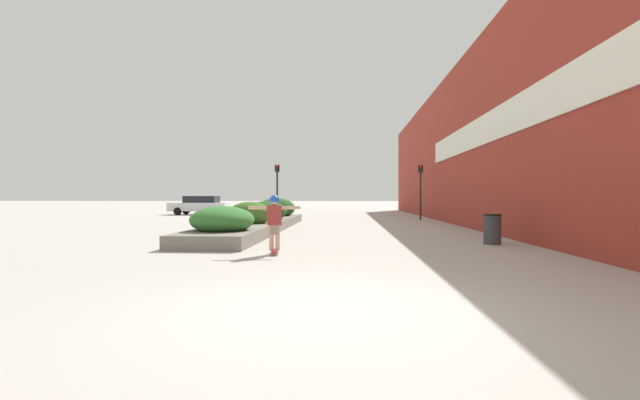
{
  "coord_description": "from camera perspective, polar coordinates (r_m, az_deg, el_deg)",
  "views": [
    {
      "loc": [
        0.33,
        -5.51,
        1.44
      ],
      "look_at": [
        -0.67,
        9.93,
        1.33
      ],
      "focal_mm": 24.0,
      "sensor_mm": 36.0,
      "label": 1
    }
  ],
  "objects": [
    {
      "name": "planter_box",
      "position": [
        19.06,
        -8.07,
        -2.39
      ],
      "size": [
        2.2,
        14.63,
        1.38
      ],
      "color": "slate",
      "rests_on": "ground_plane"
    },
    {
      "name": "car_center_left",
      "position": [
        33.71,
        23.85,
        -0.67
      ],
      "size": [
        4.51,
        1.92,
        1.58
      ],
      "rotation": [
        0.0,
        0.0,
        1.57
      ],
      "color": "#BCBCC1",
      "rests_on": "ground_plane"
    },
    {
      "name": "trash_bin",
      "position": [
        14.03,
        21.98,
        -3.61
      ],
      "size": [
        0.53,
        0.53,
        0.92
      ],
      "color": "#38383D",
      "rests_on": "ground_plane"
    },
    {
      "name": "skateboard",
      "position": [
        10.86,
        -6.09,
        -6.83
      ],
      "size": [
        0.27,
        0.78,
        0.1
      ],
      "rotation": [
        0.0,
        0.0,
        0.15
      ],
      "color": "maroon",
      "rests_on": "ground_plane"
    },
    {
      "name": "traffic_light_left",
      "position": [
        27.23,
        -5.74,
        2.37
      ],
      "size": [
        0.28,
        0.3,
        3.49
      ],
      "color": "black",
      "rests_on": "ground_plane"
    },
    {
      "name": "skateboarder",
      "position": [
        10.79,
        -6.09,
        -2.25
      ],
      "size": [
        1.3,
        0.28,
        1.39
      ],
      "rotation": [
        0.0,
        0.0,
        0.15
      ],
      "color": "tan",
      "rests_on": "skateboard"
    },
    {
      "name": "traffic_light_right",
      "position": [
        27.28,
        13.26,
        2.28
      ],
      "size": [
        0.28,
        0.3,
        3.42
      ],
      "color": "black",
      "rests_on": "ground_plane"
    },
    {
      "name": "car_leftmost",
      "position": [
        36.2,
        -15.7,
        -0.64
      ],
      "size": [
        4.72,
        2.01,
        1.52
      ],
      "rotation": [
        0.0,
        0.0,
        1.57
      ],
      "color": "silver",
      "rests_on": "ground_plane"
    },
    {
      "name": "building_wall_right",
      "position": [
        24.23,
        17.75,
        6.76
      ],
      "size": [
        0.67,
        47.71,
        8.26
      ],
      "color": "maroon",
      "rests_on": "ground_plane"
    },
    {
      "name": "ground_plane",
      "position": [
        5.7,
        0.29,
        -14.2
      ],
      "size": [
        300.0,
        300.0,
        0.0
      ],
      "primitive_type": "plane",
      "color": "#ADA89E"
    }
  ]
}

